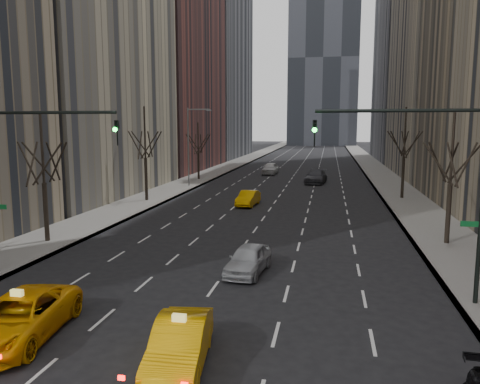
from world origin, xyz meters
The scene contains 19 objects.
sidewalk_left centered at (-12.25, 70.00, 0.07)m, with size 4.50×320.00×0.15m, color slate.
sidewalk_right centered at (12.25, 70.00, 0.07)m, with size 4.50×320.00×0.15m, color slate.
bld_left_far centered at (-21.50, 66.00, 22.00)m, with size 14.00×28.00×44.00m, color brown.
bld_left_deep centered at (-21.50, 96.00, 30.00)m, with size 14.00×30.00×60.00m, color slate.
bld_right_deep centered at (21.50, 95.00, 29.00)m, with size 14.00×30.00×58.00m, color slate.
tree_lw_b centered at (-12.00, 18.00, 3.72)m, with size 3.36×3.50×7.82m.
tree_lw_c centered at (-12.00, 34.00, 4.04)m, with size 3.36×3.50×8.74m.
tree_lw_d centered at (-12.00, 52.00, 3.56)m, with size 3.36×3.50×7.36m.
tree_rw_b centered at (12.00, 22.00, 3.72)m, with size 3.36×3.50×7.82m.
tree_rw_c centered at (12.00, 40.00, 4.04)m, with size 3.36×3.50×8.74m.
traffic_mast_left centered at (-9.11, 12.00, 5.49)m, with size 6.69×0.39×8.00m.
traffic_mast_right centered at (9.11, 12.00, 5.49)m, with size 6.69×0.39×8.00m.
streetlight_far centered at (-10.84, 45.00, 5.62)m, with size 2.83×0.22×9.00m.
taxi_suv centered at (-5.25, 6.03, 0.75)m, with size 2.50×5.41×1.50m, color #EA9B04.
taxi_sedan centered at (0.67, 5.25, 0.72)m, with size 1.52×4.36×1.44m, color #F0A905.
silver_sedan_ahead centered at (1.15, 14.50, 0.69)m, with size 1.63×4.06×1.38m, color #9FA2A7.
far_taxi centered at (-2.15, 33.59, 0.67)m, with size 1.41×4.05×1.33m, color #E7A204.
far_suv_grey centered at (3.36, 51.19, 0.81)m, with size 2.28×5.60×1.62m, color #323237.
far_car_white centered at (-3.58, 61.00, 0.85)m, with size 2.01×4.98×1.70m, color silver.
Camera 1 is at (4.91, -7.32, 7.20)m, focal length 35.00 mm.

